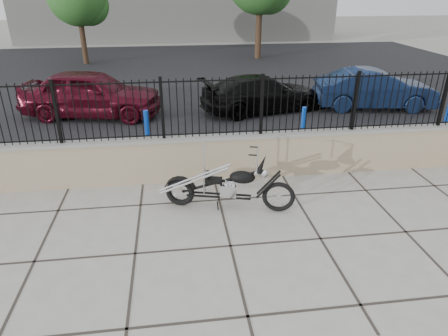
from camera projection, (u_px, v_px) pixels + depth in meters
ground_plane at (230, 246)px, 6.38m from camera, size 90.00×90.00×0.00m
parking_lot at (189, 78)px, 17.61m from camera, size 30.00×30.00×0.00m
retaining_wall at (213, 157)px, 8.43m from camera, size 14.00×0.36×0.96m
iron_fence at (213, 107)px, 7.97m from camera, size 14.00×0.08×1.20m
chopper_motorcycle at (226, 175)px, 7.17m from camera, size 2.31×0.97×1.37m
car_red at (91, 93)px, 12.28m from camera, size 4.49×2.48×1.45m
car_black at (262, 93)px, 12.85m from camera, size 4.25×2.52×1.15m
car_blue at (375, 89)px, 13.11m from camera, size 4.02×1.90×1.27m
bollard_a at (147, 129)px, 9.98m from camera, size 0.13×0.13×0.98m
bollard_b at (303, 125)px, 10.27m from camera, size 0.12×0.12×0.97m
bollard_c at (448, 116)px, 10.71m from camera, size 0.17×0.17×1.15m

